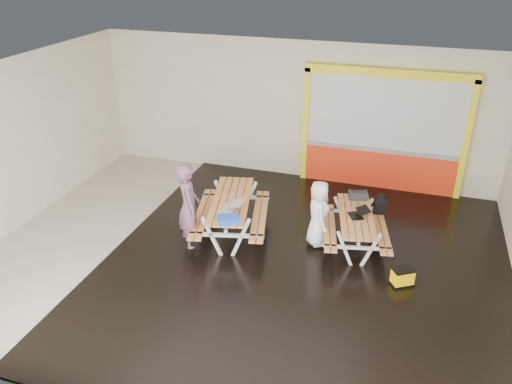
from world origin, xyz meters
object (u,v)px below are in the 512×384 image
(person_left, at_px, (189,207))
(picnic_table_left, at_px, (231,208))
(picnic_table_right, at_px, (356,223))
(fluke_bag, at_px, (402,277))
(laptop_right, at_px, (358,214))
(backpack, at_px, (381,204))
(toolbox, at_px, (358,195))
(dark_case, at_px, (327,237))
(person_right, at_px, (318,213))
(blue_pouch, at_px, (229,219))
(laptop_left, at_px, (232,206))

(person_left, bearing_deg, picnic_table_left, -78.30)
(picnic_table_right, height_order, person_left, person_left)
(person_left, bearing_deg, fluke_bag, -123.16)
(laptop_right, xyz_separation_m, backpack, (0.37, 0.76, -0.11))
(laptop_right, height_order, fluke_bag, laptop_right)
(picnic_table_left, height_order, picnic_table_right, picnic_table_left)
(toolbox, xyz_separation_m, dark_case, (-0.47, -0.70, -0.71))
(person_left, distance_m, backpack, 3.95)
(laptop_right, bearing_deg, picnic_table_right, 146.65)
(picnic_table_left, bearing_deg, picnic_table_right, 7.16)
(dark_case, bearing_deg, person_right, -128.33)
(backpack, bearing_deg, dark_case, -142.52)
(person_left, distance_m, dark_case, 2.89)
(laptop_right, bearing_deg, person_right, -166.40)
(picnic_table_left, relative_size, laptop_right, 4.96)
(blue_pouch, height_order, fluke_bag, blue_pouch)
(laptop_left, height_order, toolbox, laptop_left)
(person_right, bearing_deg, laptop_left, 82.93)
(person_right, height_order, backpack, person_right)
(picnic_table_left, relative_size, toolbox, 5.79)
(toolbox, bearing_deg, backpack, 3.29)
(picnic_table_left, height_order, person_right, person_right)
(person_left, height_order, person_right, person_left)
(person_left, bearing_deg, laptop_left, -105.15)
(laptop_right, bearing_deg, fluke_bag, -46.48)
(person_right, distance_m, backpack, 1.47)
(picnic_table_left, distance_m, dark_case, 2.06)
(dark_case, bearing_deg, fluke_bag, -34.35)
(person_right, bearing_deg, toolbox, -58.69)
(backpack, bearing_deg, toolbox, -176.71)
(person_left, relative_size, person_right, 1.34)
(laptop_left, relative_size, toolbox, 1.08)
(toolbox, bearing_deg, blue_pouch, -138.38)
(picnic_table_right, xyz_separation_m, person_right, (-0.72, -0.21, 0.21))
(laptop_left, bearing_deg, picnic_table_right, 16.43)
(toolbox, height_order, fluke_bag, toolbox)
(person_right, relative_size, backpack, 3.18)
(picnic_table_left, xyz_separation_m, laptop_left, (0.16, -0.38, 0.26))
(toolbox, relative_size, backpack, 0.98)
(toolbox, xyz_separation_m, backpack, (0.48, 0.03, -0.15))
(picnic_table_right, bearing_deg, laptop_left, -163.57)
(picnic_table_left, relative_size, person_left, 1.33)
(fluke_bag, bearing_deg, laptop_left, 173.96)
(picnic_table_right, bearing_deg, toolbox, 95.73)
(fluke_bag, bearing_deg, person_right, 154.07)
(person_right, distance_m, blue_pouch, 1.81)
(laptop_left, distance_m, fluke_bag, 3.45)
(dark_case, xyz_separation_m, fluke_bag, (1.55, -1.06, 0.09))
(laptop_left, xyz_separation_m, toolbox, (2.27, 1.40, -0.08))
(picnic_table_right, bearing_deg, backpack, 61.28)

